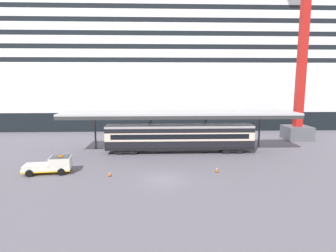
{
  "coord_description": "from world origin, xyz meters",
  "views": [
    {
      "loc": [
        -0.61,
        -29.17,
        10.3
      ],
      "look_at": [
        0.78,
        8.32,
        4.5
      ],
      "focal_mm": 30.63,
      "sensor_mm": 36.0,
      "label": 1
    }
  ],
  "objects_px": {
    "service_truck": "(52,165)",
    "traffic_cone_near": "(110,174)",
    "train_carriage": "(180,137)",
    "dockside_crane": "(307,30)",
    "cruise_ship": "(114,65)",
    "traffic_cone_mid": "(217,169)"
  },
  "relations": [
    {
      "from": "train_carriage",
      "to": "dockside_crane",
      "type": "xyz_separation_m",
      "value": [
        22.41,
        8.95,
        16.77
      ]
    },
    {
      "from": "traffic_cone_near",
      "to": "traffic_cone_mid",
      "type": "height_order",
      "value": "traffic_cone_mid"
    },
    {
      "from": "service_truck",
      "to": "traffic_cone_near",
      "type": "bearing_deg",
      "value": -11.45
    },
    {
      "from": "train_carriage",
      "to": "traffic_cone_mid",
      "type": "distance_m",
      "value": 10.29
    },
    {
      "from": "train_carriage",
      "to": "traffic_cone_near",
      "type": "xyz_separation_m",
      "value": [
        -8.53,
        -10.5,
        -2.01
      ]
    },
    {
      "from": "cruise_ship",
      "to": "dockside_crane",
      "type": "bearing_deg",
      "value": -30.49
    },
    {
      "from": "service_truck",
      "to": "dockside_crane",
      "type": "distance_m",
      "value": 45.49
    },
    {
      "from": "service_truck",
      "to": "traffic_cone_mid",
      "type": "distance_m",
      "value": 18.82
    },
    {
      "from": "service_truck",
      "to": "dockside_crane",
      "type": "relative_size",
      "value": 0.09
    },
    {
      "from": "traffic_cone_near",
      "to": "traffic_cone_mid",
      "type": "xyz_separation_m",
      "value": [
        12.12,
        1.06,
        0.04
      ]
    },
    {
      "from": "train_carriage",
      "to": "service_truck",
      "type": "xyz_separation_m",
      "value": [
        -15.21,
        -9.14,
        -1.31
      ]
    },
    {
      "from": "cruise_ship",
      "to": "traffic_cone_mid",
      "type": "xyz_separation_m",
      "value": [
        17.3,
        -39.66,
        -14.0
      ]
    },
    {
      "from": "cruise_ship",
      "to": "train_carriage",
      "type": "xyz_separation_m",
      "value": [
        13.71,
        -30.22,
        -12.03
      ]
    },
    {
      "from": "train_carriage",
      "to": "cruise_ship",
      "type": "bearing_deg",
      "value": 114.4
    },
    {
      "from": "cruise_ship",
      "to": "service_truck",
      "type": "bearing_deg",
      "value": -92.18
    },
    {
      "from": "train_carriage",
      "to": "traffic_cone_near",
      "type": "bearing_deg",
      "value": -129.08
    },
    {
      "from": "service_truck",
      "to": "dockside_crane",
      "type": "height_order",
      "value": "dockside_crane"
    },
    {
      "from": "traffic_cone_mid",
      "to": "cruise_ship",
      "type": "bearing_deg",
      "value": 113.57
    },
    {
      "from": "train_carriage",
      "to": "dockside_crane",
      "type": "relative_size",
      "value": 0.37
    },
    {
      "from": "service_truck",
      "to": "traffic_cone_near",
      "type": "distance_m",
      "value": 6.85
    },
    {
      "from": "train_carriage",
      "to": "traffic_cone_mid",
      "type": "relative_size",
      "value": 30.86
    },
    {
      "from": "traffic_cone_near",
      "to": "dockside_crane",
      "type": "height_order",
      "value": "dockside_crane"
    }
  ]
}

